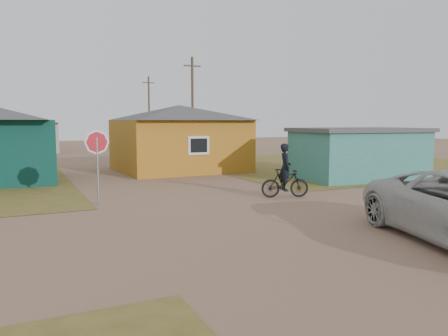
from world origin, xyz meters
The scene contains 10 objects.
ground centered at (0.00, 0.00, 0.00)m, with size 120.00×120.00×0.00m, color #8B6750.
grass_ne centered at (14.00, 13.00, 0.01)m, with size 20.00×18.00×0.00m, color olive.
house_yellow centered at (2.50, 14.00, 2.00)m, with size 7.72×6.76×3.90m.
shed_turquoise centered at (9.50, 6.50, 1.31)m, with size 6.71×4.93×2.60m.
house_pale_west centered at (-6.00, 34.00, 1.86)m, with size 7.04×6.15×3.60m.
house_beige_east centered at (10.00, 40.00, 1.86)m, with size 6.95×6.05×3.60m.
utility_pole_near centered at (6.50, 22.00, 4.14)m, with size 1.40×0.20×8.00m.
utility_pole_far centered at (7.50, 38.00, 4.14)m, with size 1.40×0.20×8.00m.
stop_sign centered at (-3.81, 4.87, 1.93)m, with size 0.83×0.30×2.64m.
cyclist centered at (2.95, 3.30, 0.76)m, with size 1.91×1.12×2.09m.
Camera 1 is at (-6.36, -10.70, 2.91)m, focal length 35.00 mm.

